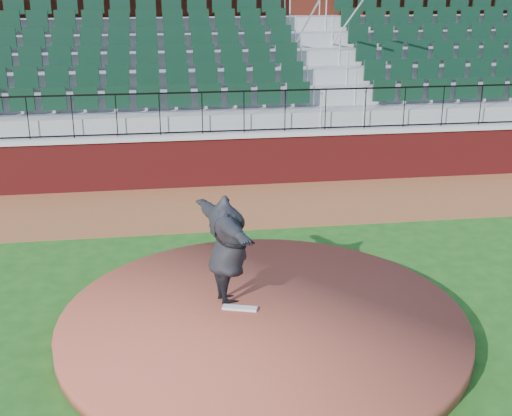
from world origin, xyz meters
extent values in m
plane|color=#1C4F16|center=(0.00, 0.00, 0.00)|extent=(90.00, 90.00, 0.00)
cube|color=brown|center=(0.00, 5.40, 0.01)|extent=(34.00, 3.20, 0.01)
cube|color=maroon|center=(0.00, 7.00, 0.60)|extent=(34.00, 0.35, 1.20)
cube|color=#B7B7B7|center=(0.00, 7.00, 1.25)|extent=(34.00, 0.45, 0.10)
cube|color=maroon|center=(0.00, 12.52, 2.75)|extent=(34.00, 0.50, 5.50)
cylinder|color=brown|center=(-0.15, -0.26, 0.12)|extent=(5.96, 5.96, 0.25)
cube|color=silver|center=(-0.46, -0.01, 0.27)|extent=(0.53, 0.28, 0.03)
imported|color=black|center=(-0.60, 0.30, 1.10)|extent=(1.10, 2.17, 1.70)
camera|label=1|loc=(-1.51, -8.91, 5.03)|focal=47.24mm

